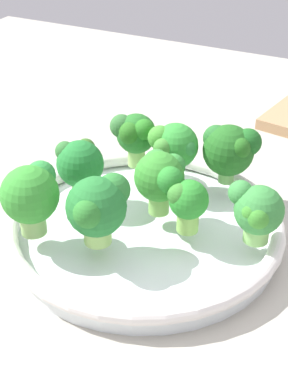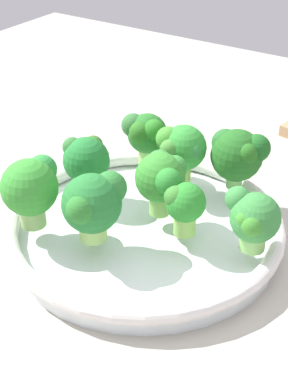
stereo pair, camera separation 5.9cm
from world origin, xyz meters
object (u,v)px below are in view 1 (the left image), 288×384
broccoli_floret_1 (257,211)px  broccoli_floret_3 (80,163)px  broccoli_floret_4 (185,200)px  bowl (144,227)px  broccoli_floret_6 (230,149)px  broccoli_floret_0 (161,176)px  broccoli_floret_8 (174,146)px  broccoli_floret_2 (32,193)px  broccoli_floret_5 (134,134)px  broccoli_floret_7 (98,207)px

broccoli_floret_1 → broccoli_floret_3: broccoli_floret_3 is taller
broccoli_floret_3 → broccoli_floret_4: broccoli_floret_3 is taller
bowl → broccoli_floret_6: size_ratio=4.27×
broccoli_floret_0 → broccoli_floret_8: same height
broccoli_floret_4 → broccoli_floret_2: bearing=26.8°
broccoli_floret_3 → broccoli_floret_0: bearing=-177.7°
broccoli_floret_3 → broccoli_floret_6: broccoli_floret_6 is taller
bowl → broccoli_floret_2: broccoli_floret_2 is taller
broccoli_floret_1 → broccoli_floret_2: size_ratio=0.82×
broccoli_floret_2 → broccoli_floret_3: 8.36cm
broccoli_floret_2 → broccoli_floret_6: size_ratio=1.06×
broccoli_floret_5 → broccoli_floret_1: bearing=155.1°
broccoli_floret_0 → bowl: bearing=53.1°
broccoli_floret_3 → broccoli_floret_5: 8.43cm
broccoli_floret_5 → broccoli_floret_7: (-3.86, 15.09, -0.17)cm
broccoli_floret_3 → broccoli_floret_8: (-8.11, -7.10, 0.69)cm
broccoli_floret_2 → broccoli_floret_8: size_ratio=1.07×
bowl → broccoli_floret_6: (-5.45, -10.69, 5.72)cm
broccoli_floret_3 → broccoli_floret_5: bearing=-108.5°
broccoli_floret_0 → broccoli_floret_1: bearing=177.1°
broccoli_floret_0 → broccoli_floret_6: bearing=-115.1°
broccoli_floret_4 → broccoli_floret_8: broccoli_floret_8 is taller
bowl → broccoli_floret_3: broccoli_floret_3 is taller
bowl → broccoli_floret_2: bearing=39.0°
broccoli_floret_0 → broccoli_floret_3: broccoli_floret_0 is taller
broccoli_floret_6 → broccoli_floret_3: bearing=34.2°
broccoli_floret_5 → broccoli_floret_8: broccoli_floret_8 is taller
broccoli_floret_2 → broccoli_floret_4: 15.16cm
broccoli_floret_1 → broccoli_floret_4: (6.94, 1.34, 0.02)cm
broccoli_floret_1 → broccoli_floret_3: (20.15, -0.15, 0.10)cm
broccoli_floret_2 → broccoli_floret_5: bearing=-100.3°
bowl → broccoli_floret_0: broccoli_floret_0 is taller
broccoli_floret_2 → broccoli_floret_7: (-6.82, -1.21, -0.34)cm
bowl → broccoli_floret_8: 10.13cm
broccoli_floret_2 → broccoli_floret_3: size_ratio=1.18×
broccoli_floret_4 → broccoli_floret_7: 8.75cm
broccoli_floret_5 → broccoli_floret_8: size_ratio=0.96×
broccoli_floret_0 → broccoli_floret_5: bearing=-47.3°
broccoli_floret_3 → broccoli_floret_4: 13.29cm
broccoli_floret_4 → broccoli_floret_5: 14.19cm
broccoli_floret_6 → broccoli_floret_7: broccoli_floret_7 is taller
broccoli_floret_5 → broccoli_floret_7: bearing=104.4°
broccoli_floret_1 → broccoli_floret_7: 15.31cm
broccoli_floret_5 → broccoli_floret_8: bearing=170.8°
broccoli_floret_8 → broccoli_floret_7: bearing=83.6°
broccoli_floret_0 → broccoli_floret_7: (3.16, 7.49, -0.26)cm
broccoli_floret_4 → broccoli_floret_6: size_ratio=0.82×
bowl → broccoli_floret_7: 8.38cm
broccoli_floret_2 → broccoli_floret_8: 17.56cm
broccoli_floret_7 → broccoli_floret_8: (-1.59, -14.21, 0.21)cm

